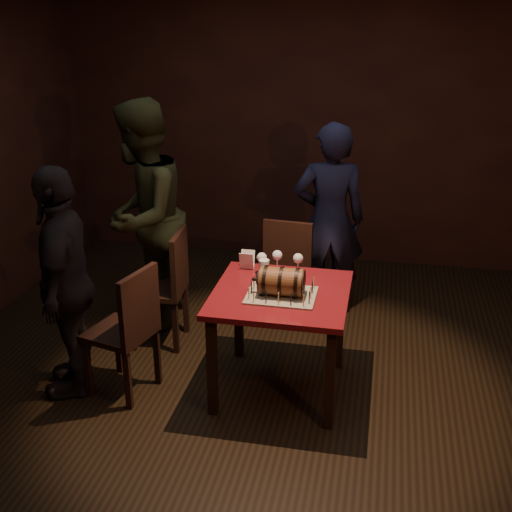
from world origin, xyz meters
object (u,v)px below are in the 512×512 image
chair_left_front (129,326)px  person_back (329,220)px  pub_table (281,307)px  pint_of_ale (264,270)px  chair_back (290,265)px  person_left_front (66,282)px  person_left_rear (142,218)px  barrel_cake (281,282)px  wine_glass_right (298,259)px  wine_glass_left (262,259)px  wine_glass_mid (277,256)px  chair_left_rear (168,282)px

chair_left_front → person_back: bearing=53.2°
pub_table → pint_of_ale: 0.29m
chair_back → person_left_front: size_ratio=0.58×
pint_of_ale → person_left_rear: size_ratio=0.08×
pub_table → person_left_rear: person_left_rear is taller
barrel_cake → wine_glass_right: 0.37m
wine_glass_left → chair_left_front: (-0.81, -0.52, -0.35)m
pub_table → chair_back: bearing=95.2°
wine_glass_right → chair_back: 0.81m
wine_glass_left → chair_left_front: chair_left_front is taller
wine_glass_left → person_left_rear: person_left_rear is taller
wine_glass_right → person_left_front: person_left_front is taller
pub_table → barrel_cake: (0.01, -0.07, 0.21)m
barrel_cake → chair_left_front: 1.07m
person_back → person_left_front: 2.25m
wine_glass_right → chair_back: size_ratio=0.17×
chair_back → person_left_rear: size_ratio=0.50×
chair_back → person_left_front: person_left_front is taller
pint_of_ale → person_left_rear: (-1.11, 0.60, 0.11)m
wine_glass_mid → wine_glass_right: same height
chair_left_rear → chair_back: bearing=31.5°
chair_left_front → person_left_rear: 1.13m
wine_glass_mid → person_left_front: (-1.33, -0.59, -0.06)m
wine_glass_right → barrel_cake: bearing=-98.5°
chair_left_front → pint_of_ale: bearing=26.6°
wine_glass_right → chair_left_rear: bearing=170.1°
pub_table → pint_of_ale: size_ratio=6.00×
pub_table → chair_left_front: 1.03m
pub_table → wine_glass_right: (0.07, 0.30, 0.23)m
barrel_cake → person_left_rear: person_left_rear is taller
pub_table → wine_glass_right: wine_glass_right is taller
wine_glass_right → chair_left_rear: size_ratio=0.17×
chair_left_front → person_back: person_back is taller
pub_table → wine_glass_left: (-0.18, 0.27, 0.23)m
pint_of_ale → person_left_front: 1.34m
wine_glass_mid → pint_of_ale: size_ratio=1.07×
wine_glass_mid → person_left_rear: person_left_rear is taller
wine_glass_left → chair_back: 0.83m
chair_left_front → person_left_front: bearing=-179.7°
barrel_cake → wine_glass_mid: size_ratio=2.15×
wine_glass_mid → chair_left_rear: size_ratio=0.17×
person_back → chair_back: bearing=35.4°
chair_back → chair_left_rear: 1.03m
chair_back → wine_glass_left: bearing=-96.9°
wine_glass_mid → person_left_front: person_left_front is taller
barrel_cake → wine_glass_mid: bearing=103.7°
wine_glass_mid → chair_left_rear: bearing=170.3°
chair_left_rear → chair_left_front: size_ratio=1.00×
barrel_cake → chair_back: 1.14m
pint_of_ale → chair_left_front: chair_left_front is taller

